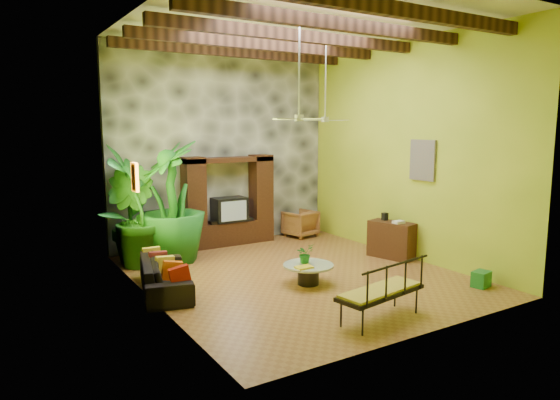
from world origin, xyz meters
TOP-DOWN VIEW (x-y plane):
  - ground at (0.00, 0.00)m, footprint 7.00×7.00m
  - ceiling at (0.00, 0.00)m, footprint 6.00×7.00m
  - back_wall at (0.00, 3.50)m, footprint 6.00×0.02m
  - left_wall at (-3.00, 0.00)m, footprint 0.02×7.00m
  - right_wall at (3.00, 0.00)m, footprint 0.02×7.00m
  - stone_accent_wall at (0.00, 3.44)m, footprint 5.98×0.10m
  - ceiling_beams at (0.00, 0.00)m, footprint 5.95×5.36m
  - entertainment_center at (0.00, 3.14)m, footprint 2.40×0.55m
  - ceiling_fan_front at (-0.20, -0.40)m, footprint 1.28×1.28m
  - ceiling_fan_back at (1.60, 1.20)m, footprint 1.28×1.28m
  - wall_art_mask at (-2.96, 1.00)m, footprint 0.06×0.32m
  - wall_art_painting at (2.96, -0.60)m, footprint 0.06×0.70m
  - sofa at (-2.65, 0.38)m, footprint 1.29×2.23m
  - wicker_armchair at (2.09, 2.95)m, footprint 0.93×0.94m
  - tall_plant_a at (-2.65, 2.69)m, footprint 1.58×1.69m
  - tall_plant_b at (-2.65, 2.38)m, footprint 1.47×1.54m
  - tall_plant_c at (-1.82, 2.33)m, footprint 1.64×1.64m
  - coffee_table at (-0.14, -0.67)m, footprint 0.98×0.98m
  - centerpiece_plant at (-0.14, -0.55)m, footprint 0.39×0.36m
  - yellow_tray at (-0.36, -0.84)m, footprint 0.32×0.23m
  - iron_bench at (-0.20, -2.82)m, footprint 1.66×0.83m
  - side_console at (2.65, -0.04)m, footprint 0.74×1.15m
  - green_bin at (2.59, -2.53)m, footprint 0.40×0.33m

SIDE VIEW (x-z plane):
  - ground at x=0.00m, z-range 0.00..0.00m
  - green_bin at x=2.59m, z-range 0.00..0.31m
  - coffee_table at x=-0.14m, z-range 0.06..0.46m
  - sofa at x=-2.65m, z-range 0.00..0.61m
  - wicker_armchair at x=2.09m, z-range 0.00..0.73m
  - yellow_tray at x=-0.36m, z-range 0.40..0.43m
  - side_console at x=2.65m, z-range 0.00..0.85m
  - iron_bench at x=-0.20m, z-range 0.25..0.82m
  - centerpiece_plant at x=-0.14m, z-range 0.40..0.78m
  - entertainment_center at x=0.00m, z-range -0.18..2.12m
  - tall_plant_b at x=-2.65m, z-range 0.00..2.20m
  - tall_plant_a at x=-2.65m, z-range 0.00..2.66m
  - tall_plant_c at x=-1.82m, z-range 0.00..2.73m
  - wall_art_mask at x=-2.96m, z-range 1.83..2.38m
  - wall_art_painting at x=2.96m, z-range 1.85..2.75m
  - back_wall at x=0.00m, z-range 0.00..5.00m
  - left_wall at x=-3.00m, z-range 0.00..5.00m
  - right_wall at x=3.00m, z-range 0.00..5.00m
  - stone_accent_wall at x=0.00m, z-range 0.01..4.99m
  - ceiling_fan_front at x=-0.20m, z-range 2.47..4.33m
  - ceiling_fan_back at x=1.60m, z-range 2.47..4.33m
  - ceiling_beams at x=0.00m, z-range 4.67..4.89m
  - ceiling at x=0.00m, z-range 4.99..5.01m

